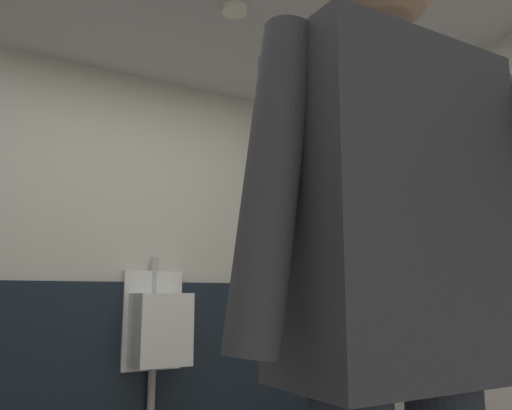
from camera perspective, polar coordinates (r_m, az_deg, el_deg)
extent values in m
cube|color=beige|center=(3.58, -17.03, -5.10)|extent=(4.49, 0.12, 2.53)
cube|color=#19232D|center=(3.52, -17.37, -16.93)|extent=(3.89, 0.03, 1.07)
cylinder|color=white|center=(2.98, -2.41, 20.90)|extent=(0.14, 0.14, 0.03)
cube|color=white|center=(3.58, -11.55, -12.43)|extent=(0.40, 0.05, 0.65)
cube|color=white|center=(3.42, -10.65, -13.42)|extent=(0.34, 0.30, 0.45)
cylinder|color=#B7BABF|center=(3.57, -11.33, -7.70)|extent=(0.04, 0.04, 0.24)
cylinder|color=#B7BABF|center=(3.61, -11.66, -21.22)|extent=(0.05, 0.05, 0.55)
cube|color=#3F3F47|center=(0.97, 14.80, -0.68)|extent=(0.43, 0.24, 0.61)
cylinder|color=#3F3F47|center=(0.82, 1.76, 2.69)|extent=(0.17, 0.09, 0.56)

